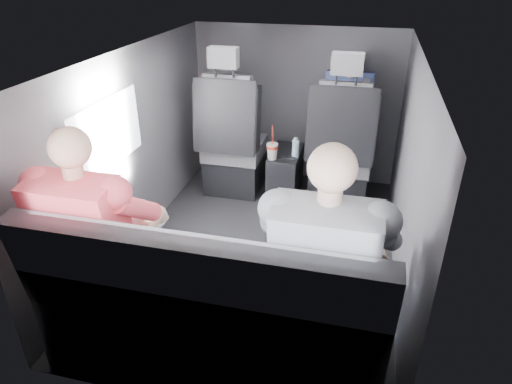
% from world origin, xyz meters
% --- Properties ---
extents(floor, '(2.60, 2.60, 0.00)m').
position_xyz_m(floor, '(0.00, 0.00, 0.00)').
color(floor, black).
rests_on(floor, ground).
extents(ceiling, '(2.60, 2.60, 0.00)m').
position_xyz_m(ceiling, '(0.00, 0.00, 1.35)').
color(ceiling, '#B2B2AD').
rests_on(ceiling, panel_back).
extents(panel_left, '(0.02, 2.60, 1.35)m').
position_xyz_m(panel_left, '(-0.90, 0.00, 0.68)').
color(panel_left, '#56565B').
rests_on(panel_left, floor).
extents(panel_right, '(0.02, 2.60, 1.35)m').
position_xyz_m(panel_right, '(0.90, 0.00, 0.68)').
color(panel_right, '#56565B').
rests_on(panel_right, floor).
extents(panel_front, '(1.80, 0.02, 1.35)m').
position_xyz_m(panel_front, '(0.00, 1.30, 0.68)').
color(panel_front, '#56565B').
rests_on(panel_front, floor).
extents(panel_back, '(1.80, 0.02, 1.35)m').
position_xyz_m(panel_back, '(0.00, -1.30, 0.68)').
color(panel_back, '#56565B').
rests_on(panel_back, floor).
extents(side_window, '(0.02, 0.75, 0.42)m').
position_xyz_m(side_window, '(-0.88, -0.30, 0.90)').
color(side_window, white).
rests_on(side_window, panel_left).
extents(seatbelt, '(0.35, 0.11, 0.59)m').
position_xyz_m(seatbelt, '(0.45, 0.67, 0.80)').
color(seatbelt, black).
rests_on(seatbelt, front_seat_right).
extents(front_seat_left, '(0.52, 0.58, 1.26)m').
position_xyz_m(front_seat_left, '(-0.45, 0.84, 0.40)').
color(front_seat_left, black).
rests_on(front_seat_left, floor).
extents(front_seat_right, '(0.52, 0.58, 1.26)m').
position_xyz_m(front_seat_right, '(0.45, 0.84, 0.40)').
color(front_seat_right, black).
rests_on(front_seat_right, floor).
extents(center_console, '(0.24, 0.48, 0.41)m').
position_xyz_m(center_console, '(0.00, 0.88, 0.20)').
color(center_console, black).
rests_on(center_console, floor).
extents(rear_bench, '(1.60, 0.57, 0.92)m').
position_xyz_m(rear_bench, '(0.00, -1.06, 0.31)').
color(rear_bench, '#56575B').
rests_on(rear_bench, floor).
extents(soda_cup, '(0.09, 0.09, 0.28)m').
position_xyz_m(soda_cup, '(-0.08, 0.71, 0.47)').
color(soda_cup, white).
rests_on(soda_cup, center_console).
extents(water_bottle, '(0.06, 0.06, 0.16)m').
position_xyz_m(water_bottle, '(0.09, 0.79, 0.48)').
color(water_bottle, '#A5C0E0').
rests_on(water_bottle, center_console).
extents(laptop_white, '(0.33, 0.30, 0.24)m').
position_xyz_m(laptop_white, '(-0.54, -0.81, 0.63)').
color(laptop_white, white).
rests_on(laptop_white, passenger_rear_left).
extents(laptop_black, '(0.31, 0.28, 0.22)m').
position_xyz_m(laptop_black, '(0.50, -0.77, 0.63)').
color(laptop_black, black).
rests_on(laptop_black, passenger_rear_right).
extents(passenger_rear_left, '(0.51, 0.63, 1.24)m').
position_xyz_m(passenger_rear_left, '(-0.58, -0.97, 0.63)').
color(passenger_rear_left, '#343338').
rests_on(passenger_rear_left, rear_bench).
extents(passenger_rear_right, '(0.53, 0.64, 1.27)m').
position_xyz_m(passenger_rear_right, '(0.51, -0.97, 0.65)').
color(passenger_rear_right, navy).
rests_on(passenger_rear_right, rear_bench).
extents(passenger_front_right, '(0.37, 0.37, 0.72)m').
position_xyz_m(passenger_front_right, '(0.46, 1.10, 0.74)').
color(passenger_front_right, navy).
rests_on(passenger_front_right, front_seat_right).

